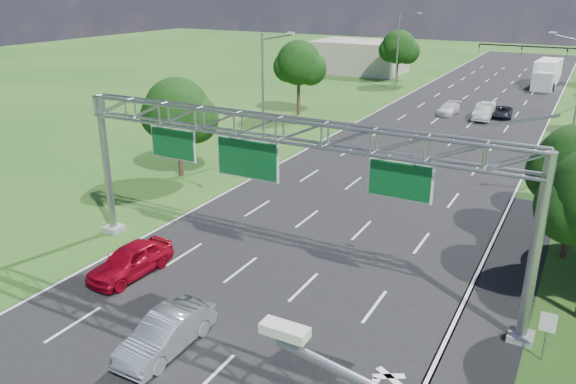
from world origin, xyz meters
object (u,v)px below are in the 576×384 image
Objects in this scene: traffic_signal at (552,60)px; silver_sedan at (166,333)px; red_coupe at (131,260)px; box_truck at (546,74)px; regulatory_sign at (547,327)px; sign_gantry at (281,142)px.

traffic_signal is 61.13m from silver_sedan.
box_truck is (12.60, 69.02, 0.94)m from red_coupe.
regulatory_sign is 0.45× the size of silver_sedan.
silver_sedan is at bearing -91.01° from box_truck.
traffic_signal is 2.61× the size of red_coupe.
regulatory_sign is 0.22× the size of box_truck.
traffic_signal reaches higher than silver_sedan.
regulatory_sign is at bearing 25.62° from silver_sedan.
regulatory_sign is 0.17× the size of traffic_signal.
red_coupe is 70.16m from box_truck.
traffic_signal is at bearing -80.01° from box_truck.
box_truck reaches higher than silver_sedan.
silver_sedan is at bearing -97.76° from traffic_signal.
box_truck is at bearing 95.26° from regulatory_sign.
traffic_signal reaches higher than red_coupe.
regulatory_sign is 66.84m from box_truck.
silver_sedan is (-13.15, -6.40, -0.74)m from regulatory_sign.
traffic_signal is at bearing 82.32° from sign_gantry.
traffic_signal is 13.05m from box_truck.
box_truck is (7.03, 72.95, 0.97)m from silver_sedan.
red_coupe is at bearing -103.74° from traffic_signal.
regulatory_sign reaches higher than silver_sedan.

